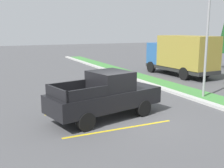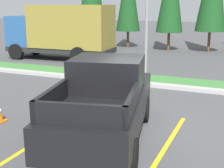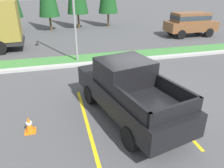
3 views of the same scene
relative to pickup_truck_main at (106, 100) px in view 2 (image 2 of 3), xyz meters
name	(u,v)px [view 2 (image 2 of 3)]	position (x,y,z in m)	size (l,w,h in m)	color
ground_plane	(147,133)	(0.86, 0.80, -1.04)	(120.00, 120.00, 0.00)	#4C4C4F
parking_line_near	(55,130)	(-1.54, -0.05, -1.04)	(0.12, 4.80, 0.01)	yellow
parking_line_far	(164,150)	(1.56, -0.05, -1.04)	(0.12, 4.80, 0.01)	yellow
curb_strip	(183,88)	(0.86, 5.80, -0.97)	(56.00, 0.40, 0.15)	#B2B2AD
grass_median	(188,83)	(0.86, 6.90, -1.01)	(56.00, 1.80, 0.06)	#42843D
pickup_truck_main	(106,100)	(0.00, 0.00, 0.00)	(3.00, 5.51, 2.10)	black
cargo_truck_distant	(62,30)	(-7.75, 10.37, 0.81)	(6.92, 2.80, 3.40)	black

